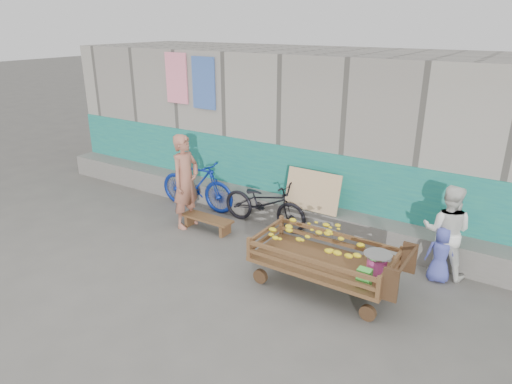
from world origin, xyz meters
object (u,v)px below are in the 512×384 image
Objects in this scene: vendor_man at (186,182)px; bicycle_dark at (264,203)px; banana_cart at (321,249)px; bench at (207,221)px; woman at (447,231)px; bicycle_blue at (197,184)px; child at (441,254)px.

bicycle_dark is at bearing -57.81° from vendor_man.
banana_cart is at bearing -102.32° from vendor_man.
woman is at bearing 10.27° from bench.
vendor_man is 1.02× the size of bicycle_blue.
vendor_man is at bearing 5.50° from woman.
bicycle_dark is (-3.12, 0.03, -0.26)m from woman.
banana_cart is 1.25× the size of bicycle_blue.
banana_cart is 1.25× the size of bicycle_dark.
banana_cart is at bearing -13.91° from bench.
child is 0.50× the size of bicycle_blue.
banana_cart is at bearing 40.17° from woman.
woman is 0.83× the size of bicycle_blue.
bench is (-2.52, 0.62, -0.43)m from banana_cart.
bench is 1.08m from bicycle_dark.
woman is 1.68× the size of child.
bicycle_blue is (-0.81, 0.69, 0.33)m from bench.
vendor_man reaches higher than bicycle_dark.
vendor_man is (-0.42, -0.05, 0.68)m from bench.
banana_cart is 1.89m from woman.
bicycle_dark is at bearing 44.17° from bench.
bicycle_dark is at bearing 142.62° from banana_cart.
vendor_man is 4.34m from child.
woman is 3.13m from bicycle_dark.
bicycle_blue reaches higher than child.
vendor_man is at bearing 168.87° from banana_cart.
bicycle_blue is (-3.33, 1.31, -0.10)m from banana_cart.
banana_cart reaches higher than child.
woman reaches higher than child.
bench is 0.59× the size of bicycle_blue.
woman is at bearing -93.76° from bicycle_blue.
bicycle_dark is 1.00× the size of bicycle_blue.
woman is 0.83× the size of bicycle_dark.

